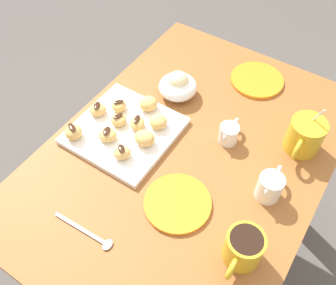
{
  "coord_description": "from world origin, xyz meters",
  "views": [
    {
      "loc": [
        0.52,
        0.28,
        1.51
      ],
      "look_at": [
        0.02,
        -0.05,
        0.74
      ],
      "focal_mm": 39.72,
      "sensor_mm": 36.0,
      "label": 1
    }
  ],
  "objects_px": {
    "beignet_3": "(158,122)",
    "ice_cream_bowl": "(178,86)",
    "beignet_0": "(145,138)",
    "beignet_7": "(122,153)",
    "pastry_plate_square": "(125,131)",
    "beignet_9": "(148,104)",
    "saucer_orange_left": "(178,203)",
    "beignet_4": "(119,106)",
    "coffee_mug_mustard_right": "(243,248)",
    "beignet_2": "(137,123)",
    "saucer_orange_right": "(257,80)",
    "beignet_1": "(107,135)",
    "chocolate_sauce_pitcher": "(229,133)",
    "dining_table": "(186,182)",
    "beignet_6": "(119,120)",
    "cream_pitcher_white": "(270,186)",
    "beignet_8": "(73,132)",
    "beignet_5": "(98,110)",
    "coffee_mug_mustard_left": "(305,135)"
  },
  "relations": [
    {
      "from": "pastry_plate_square",
      "to": "beignet_9",
      "type": "relative_size",
      "value": 5.14
    },
    {
      "from": "ice_cream_bowl",
      "to": "saucer_orange_right",
      "type": "distance_m",
      "value": 0.26
    },
    {
      "from": "saucer_orange_left",
      "to": "beignet_5",
      "type": "distance_m",
      "value": 0.36
    },
    {
      "from": "cream_pitcher_white",
      "to": "beignet_9",
      "type": "distance_m",
      "value": 0.4
    },
    {
      "from": "dining_table",
      "to": "coffee_mug_mustard_right",
      "type": "distance_m",
      "value": 0.36
    },
    {
      "from": "coffee_mug_mustard_right",
      "to": "beignet_2",
      "type": "relative_size",
      "value": 2.49
    },
    {
      "from": "beignet_6",
      "to": "saucer_orange_left",
      "type": "bearing_deg",
      "value": 66.23
    },
    {
      "from": "chocolate_sauce_pitcher",
      "to": "beignet_6",
      "type": "bearing_deg",
      "value": -65.62
    },
    {
      "from": "ice_cream_bowl",
      "to": "beignet_8",
      "type": "xyz_separation_m",
      "value": [
        0.3,
        -0.14,
        -0.0
      ]
    },
    {
      "from": "coffee_mug_mustard_right",
      "to": "ice_cream_bowl",
      "type": "distance_m",
      "value": 0.52
    },
    {
      "from": "cream_pitcher_white",
      "to": "saucer_orange_right",
      "type": "distance_m",
      "value": 0.41
    },
    {
      "from": "beignet_3",
      "to": "ice_cream_bowl",
      "type": "bearing_deg",
      "value": -168.59
    },
    {
      "from": "beignet_8",
      "to": "beignet_6",
      "type": "bearing_deg",
      "value": 145.0
    },
    {
      "from": "beignet_4",
      "to": "saucer_orange_right",
      "type": "bearing_deg",
      "value": 141.32
    },
    {
      "from": "beignet_1",
      "to": "dining_table",
      "type": "bearing_deg",
      "value": 114.09
    },
    {
      "from": "saucer_orange_right",
      "to": "beignet_3",
      "type": "distance_m",
      "value": 0.36
    },
    {
      "from": "coffee_mug_mustard_left",
      "to": "beignet_7",
      "type": "relative_size",
      "value": 3.23
    },
    {
      "from": "beignet_5",
      "to": "saucer_orange_left",
      "type": "bearing_deg",
      "value": 71.15
    },
    {
      "from": "cream_pitcher_white",
      "to": "pastry_plate_square",
      "type": "bearing_deg",
      "value": -85.44
    },
    {
      "from": "dining_table",
      "to": "beignet_9",
      "type": "bearing_deg",
      "value": -109.75
    },
    {
      "from": "beignet_5",
      "to": "pastry_plate_square",
      "type": "bearing_deg",
      "value": 86.37
    },
    {
      "from": "coffee_mug_mustard_right",
      "to": "beignet_8",
      "type": "height_order",
      "value": "coffee_mug_mustard_right"
    },
    {
      "from": "coffee_mug_mustard_left",
      "to": "beignet_3",
      "type": "xyz_separation_m",
      "value": [
        0.16,
        -0.35,
        -0.02
      ]
    },
    {
      "from": "beignet_1",
      "to": "beignet_7",
      "type": "distance_m",
      "value": 0.07
    },
    {
      "from": "cream_pitcher_white",
      "to": "beignet_8",
      "type": "xyz_separation_m",
      "value": [
        0.13,
        -0.51,
        -0.01
      ]
    },
    {
      "from": "coffee_mug_mustard_left",
      "to": "saucer_orange_left",
      "type": "height_order",
      "value": "coffee_mug_mustard_left"
    },
    {
      "from": "chocolate_sauce_pitcher",
      "to": "pastry_plate_square",
      "type": "bearing_deg",
      "value": -62.2
    },
    {
      "from": "dining_table",
      "to": "saucer_orange_right",
      "type": "relative_size",
      "value": 5.92
    },
    {
      "from": "saucer_orange_right",
      "to": "beignet_1",
      "type": "xyz_separation_m",
      "value": [
        0.44,
        -0.23,
        0.03
      ]
    },
    {
      "from": "beignet_3",
      "to": "coffee_mug_mustard_right",
      "type": "bearing_deg",
      "value": 59.86
    },
    {
      "from": "dining_table",
      "to": "beignet_6",
      "type": "distance_m",
      "value": 0.27
    },
    {
      "from": "beignet_6",
      "to": "pastry_plate_square",
      "type": "bearing_deg",
      "value": 72.41
    },
    {
      "from": "coffee_mug_mustard_right",
      "to": "saucer_orange_right",
      "type": "distance_m",
      "value": 0.58
    },
    {
      "from": "saucer_orange_left",
      "to": "beignet_4",
      "type": "height_order",
      "value": "beignet_4"
    },
    {
      "from": "beignet_0",
      "to": "beignet_7",
      "type": "xyz_separation_m",
      "value": [
        0.07,
        -0.02,
        -0.0
      ]
    },
    {
      "from": "beignet_0",
      "to": "beignet_4",
      "type": "bearing_deg",
      "value": -114.46
    },
    {
      "from": "beignet_2",
      "to": "beignet_3",
      "type": "xyz_separation_m",
      "value": [
        -0.03,
        0.05,
        0.0
      ]
    },
    {
      "from": "saucer_orange_left",
      "to": "beignet_6",
      "type": "relative_size",
      "value": 3.66
    },
    {
      "from": "chocolate_sauce_pitcher",
      "to": "ice_cream_bowl",
      "type": "bearing_deg",
      "value": -109.8
    },
    {
      "from": "saucer_orange_left",
      "to": "beignet_9",
      "type": "height_order",
      "value": "beignet_9"
    },
    {
      "from": "beignet_0",
      "to": "beignet_6",
      "type": "distance_m",
      "value": 0.1
    },
    {
      "from": "beignet_7",
      "to": "beignet_0",
      "type": "bearing_deg",
      "value": 161.12
    },
    {
      "from": "saucer_orange_left",
      "to": "cream_pitcher_white",
      "type": "bearing_deg",
      "value": 130.06
    },
    {
      "from": "beignet_3",
      "to": "beignet_6",
      "type": "height_order",
      "value": "beignet_3"
    },
    {
      "from": "chocolate_sauce_pitcher",
      "to": "beignet_1",
      "type": "height_order",
      "value": "chocolate_sauce_pitcher"
    },
    {
      "from": "pastry_plate_square",
      "to": "cream_pitcher_white",
      "type": "xyz_separation_m",
      "value": [
        -0.03,
        0.41,
        0.03
      ]
    },
    {
      "from": "ice_cream_bowl",
      "to": "beignet_9",
      "type": "bearing_deg",
      "value": -16.11
    },
    {
      "from": "beignet_7",
      "to": "beignet_9",
      "type": "xyz_separation_m",
      "value": [
        -0.18,
        -0.04,
        0.0
      ]
    },
    {
      "from": "beignet_0",
      "to": "beignet_5",
      "type": "relative_size",
      "value": 1.19
    },
    {
      "from": "chocolate_sauce_pitcher",
      "to": "beignet_2",
      "type": "relative_size",
      "value": 1.91
    }
  ]
}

